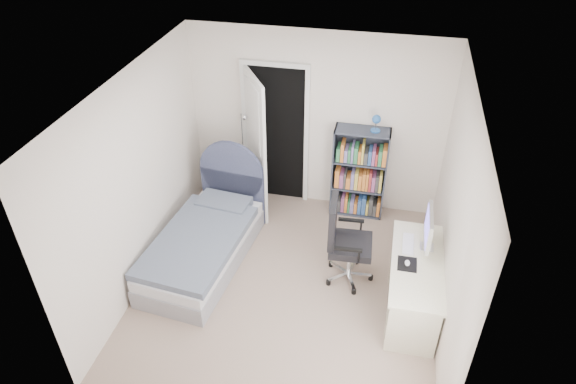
% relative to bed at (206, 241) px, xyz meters
% --- Properties ---
extents(room_shell, '(3.50, 3.70, 2.60)m').
position_rel_bed_xyz_m(room_shell, '(1.10, -0.26, 0.98)').
color(room_shell, gray).
rests_on(room_shell, ground).
extents(door, '(0.92, 0.72, 2.06)m').
position_rel_bed_xyz_m(door, '(0.42, 1.29, 0.76)').
color(door, black).
rests_on(door, ground).
extents(bed, '(1.12, 2.04, 1.20)m').
position_rel_bed_xyz_m(bed, '(0.00, 0.00, 0.00)').
color(bed, gray).
rests_on(bed, ground).
extents(nightstand, '(0.39, 0.39, 0.57)m').
position_rel_bed_xyz_m(nightstand, '(0.06, 1.10, 0.10)').
color(nightstand, tan).
rests_on(nightstand, ground).
extents(floor_lamp, '(0.20, 0.20, 1.38)m').
position_rel_bed_xyz_m(floor_lamp, '(0.13, 1.36, 0.29)').
color(floor_lamp, silver).
rests_on(floor_lamp, ground).
extents(bookcase, '(0.72, 0.31, 1.54)m').
position_rel_bed_xyz_m(bookcase, '(1.74, 1.38, 0.32)').
color(bookcase, '#373D4B').
rests_on(bookcase, ground).
extents(desk, '(0.55, 1.38, 1.13)m').
position_rel_bed_xyz_m(desk, '(2.52, -0.28, 0.10)').
color(desk, beige).
rests_on(desk, ground).
extents(office_chair, '(0.57, 0.59, 1.11)m').
position_rel_bed_xyz_m(office_chair, '(1.69, 0.03, 0.34)').
color(office_chair, silver).
rests_on(office_chair, ground).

